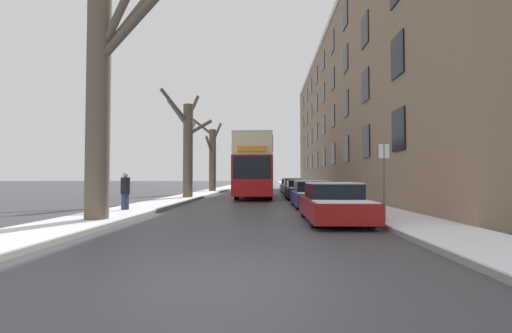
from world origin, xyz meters
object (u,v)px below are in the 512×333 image
Objects in this scene: parked_car_0 at (333,203)px; parked_car_2 at (299,190)px; pedestrian_left_sidewalk at (125,191)px; parked_car_3 at (293,187)px; bare_tree_left_1 at (188,145)px; street_sign_post at (384,178)px; bare_tree_left_2 at (212,157)px; oncoming_van at (243,180)px; parked_car_4 at (289,186)px; parked_car_1 at (311,195)px; double_decker_bus at (255,165)px; bare_tree_left_0 at (102,92)px.

parked_car_2 is (0.00, 12.40, 0.02)m from parked_car_0.
pedestrian_left_sidewalk is (-8.14, 2.46, 0.32)m from parked_car_0.
parked_car_0 is 1.15× the size of parked_car_3.
bare_tree_left_1 reaches higher than street_sign_post.
parked_car_2 is (7.93, -10.97, -2.97)m from bare_tree_left_2.
bare_tree_left_2 is 5.86m from oncoming_van.
parked_car_4 is (7.93, 0.33, -2.97)m from bare_tree_left_2.
pedestrian_left_sidewalk is at bearing -157.57° from parked_car_1.
bare_tree_left_1 is 1.64× the size of parked_car_1.
pedestrian_left_sidewalk is (-0.21, -20.90, -2.67)m from bare_tree_left_2.
street_sign_post reaches higher than oncoming_van.
double_decker_bus is at bearing 146.43° from parked_car_2.
pedestrian_left_sidewalk is at bearing -90.57° from bare_tree_left_2.
double_decker_bus is (4.77, -8.87, -1.11)m from bare_tree_left_2.
double_decker_bus reaches higher than oncoming_van.
parked_car_3 is (3.16, 3.20, -1.83)m from double_decker_bus.
pedestrian_left_sidewalk is (-8.14, -9.93, 0.30)m from parked_car_2.
street_sign_post is (9.33, -24.26, -2.15)m from bare_tree_left_2.
pedestrian_left_sidewalk is (-3.08, -25.44, -0.32)m from oncoming_van.
double_decker_bus reaches higher than pedestrian_left_sidewalk.
parked_car_0 is (3.16, -14.49, -1.88)m from double_decker_bus.
double_decker_bus is 2.35× the size of parked_car_0.
parked_car_2 is 16.32m from oncoming_van.
bare_tree_left_1 is 16.01m from street_sign_post.
parked_car_4 is 2.46× the size of pedestrian_left_sidewalk.
parked_car_0 is at bearing 102.12° from pedestrian_left_sidewalk.
double_decker_bus is 2.33× the size of parked_car_1.
bare_tree_left_0 reaches higher than street_sign_post.
parked_car_2 is 11.30m from parked_car_4.
pedestrian_left_sidewalk is at bearing 163.16° from parked_car_0.
bare_tree_left_1 is at bearing -177.09° from parked_car_2.
street_sign_post is (9.19, -12.90, -2.33)m from bare_tree_left_1.
parked_car_0 is 0.99× the size of parked_car_1.
pedestrian_left_sidewalk reaches higher than parked_car_3.
bare_tree_left_2 reaches higher than bare_tree_left_1.
parked_car_4 is at bearing 90.00° from parked_car_2.
double_decker_bus is at bearing 102.29° from parked_car_0.
bare_tree_left_0 is at bearing -120.13° from parked_car_2.
parked_car_1 is 1.16× the size of parked_car_3.
parked_car_3 is at bearing -63.68° from oncoming_van.
double_decker_bus is 14.95m from parked_car_0.
double_decker_bus is 4.85m from parked_car_3.
bare_tree_left_0 is at bearing -95.11° from oncoming_van.
double_decker_bus is at bearing -173.53° from pedestrian_left_sidewalk.
double_decker_bus is (4.46, 15.22, -1.79)m from bare_tree_left_0.
bare_tree_left_0 is 15.96m from double_decker_bus.
double_decker_bus is (4.63, 2.49, -1.30)m from bare_tree_left_1.
street_sign_post reaches higher than parked_car_3.
parked_car_1 is at bearing -77.11° from oncoming_van.
bare_tree_left_2 is 1.40× the size of oncoming_van.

